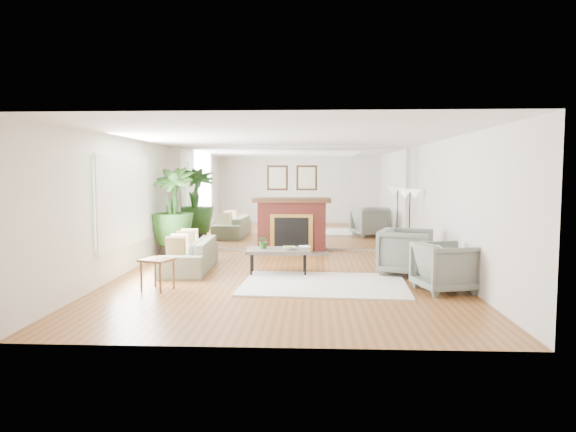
{
  "coord_description": "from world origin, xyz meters",
  "views": [
    {
      "loc": [
        0.47,
        -8.82,
        1.85
      ],
      "look_at": [
        0.03,
        0.6,
        1.07
      ],
      "focal_mm": 32.0,
      "sensor_mm": 36.0,
      "label": 1
    }
  ],
  "objects_px": {
    "armchair_front": "(446,267)",
    "sofa": "(190,255)",
    "armchair_back": "(406,252)",
    "floor_lamp": "(410,199)",
    "potted_ficus": "(173,209)",
    "side_table": "(157,264)",
    "fireplace": "(292,224)",
    "coffee_table": "(278,251)"
  },
  "relations": [
    {
      "from": "sofa",
      "to": "side_table",
      "type": "bearing_deg",
      "value": -6.15
    },
    {
      "from": "armchair_back",
      "to": "potted_ficus",
      "type": "height_order",
      "value": "potted_ficus"
    },
    {
      "from": "fireplace",
      "to": "coffee_table",
      "type": "relative_size",
      "value": 1.7
    },
    {
      "from": "sofa",
      "to": "armchair_back",
      "type": "height_order",
      "value": "armchair_back"
    },
    {
      "from": "coffee_table",
      "to": "potted_ficus",
      "type": "relative_size",
      "value": 0.6
    },
    {
      "from": "sofa",
      "to": "armchair_front",
      "type": "distance_m",
      "value": 4.71
    },
    {
      "from": "armchair_back",
      "to": "side_table",
      "type": "bearing_deg",
      "value": 127.19
    },
    {
      "from": "sofa",
      "to": "armchair_front",
      "type": "relative_size",
      "value": 2.4
    },
    {
      "from": "armchair_back",
      "to": "armchair_front",
      "type": "relative_size",
      "value": 1.09
    },
    {
      "from": "floor_lamp",
      "to": "side_table",
      "type": "bearing_deg",
      "value": -142.68
    },
    {
      "from": "fireplace",
      "to": "sofa",
      "type": "distance_m",
      "value": 3.1
    },
    {
      "from": "fireplace",
      "to": "floor_lamp",
      "type": "distance_m",
      "value": 2.79
    },
    {
      "from": "coffee_table",
      "to": "sofa",
      "type": "distance_m",
      "value": 1.75
    },
    {
      "from": "fireplace",
      "to": "floor_lamp",
      "type": "height_order",
      "value": "fireplace"
    },
    {
      "from": "armchair_back",
      "to": "floor_lamp",
      "type": "relative_size",
      "value": 0.62
    },
    {
      "from": "sofa",
      "to": "floor_lamp",
      "type": "xyz_separation_m",
      "value": [
        4.51,
        1.83,
        0.98
      ]
    },
    {
      "from": "armchair_back",
      "to": "floor_lamp",
      "type": "xyz_separation_m",
      "value": [
        0.45,
        2.07,
        0.86
      ]
    },
    {
      "from": "fireplace",
      "to": "armchair_front",
      "type": "xyz_separation_m",
      "value": [
        2.57,
        -4.03,
        -0.27
      ]
    },
    {
      "from": "fireplace",
      "to": "armchair_front",
      "type": "relative_size",
      "value": 2.39
    },
    {
      "from": "coffee_table",
      "to": "side_table",
      "type": "xyz_separation_m",
      "value": [
        -1.83,
        -1.4,
        -0.0
      ]
    },
    {
      "from": "armchair_back",
      "to": "floor_lamp",
      "type": "distance_m",
      "value": 2.29
    },
    {
      "from": "coffee_table",
      "to": "floor_lamp",
      "type": "height_order",
      "value": "floor_lamp"
    },
    {
      "from": "side_table",
      "to": "floor_lamp",
      "type": "relative_size",
      "value": 0.38
    },
    {
      "from": "armchair_back",
      "to": "armchair_front",
      "type": "distance_m",
      "value": 1.39
    },
    {
      "from": "sofa",
      "to": "floor_lamp",
      "type": "distance_m",
      "value": 4.96
    },
    {
      "from": "potted_ficus",
      "to": "coffee_table",
      "type": "bearing_deg",
      "value": -36.55
    },
    {
      "from": "armchair_front",
      "to": "potted_ficus",
      "type": "relative_size",
      "value": 0.43
    },
    {
      "from": "armchair_back",
      "to": "armchair_front",
      "type": "bearing_deg",
      "value": -146.13
    },
    {
      "from": "armchair_front",
      "to": "floor_lamp",
      "type": "relative_size",
      "value": 0.57
    },
    {
      "from": "coffee_table",
      "to": "armchair_back",
      "type": "bearing_deg",
      "value": 1.18
    },
    {
      "from": "sofa",
      "to": "armchair_back",
      "type": "distance_m",
      "value": 4.07
    },
    {
      "from": "fireplace",
      "to": "armchair_front",
      "type": "height_order",
      "value": "fireplace"
    },
    {
      "from": "sofa",
      "to": "side_table",
      "type": "height_order",
      "value": "sofa"
    },
    {
      "from": "armchair_front",
      "to": "sofa",
      "type": "bearing_deg",
      "value": 56.47
    },
    {
      "from": "armchair_front",
      "to": "side_table",
      "type": "height_order",
      "value": "armchair_front"
    },
    {
      "from": "fireplace",
      "to": "sofa",
      "type": "bearing_deg",
      "value": -127.29
    },
    {
      "from": "fireplace",
      "to": "coffee_table",
      "type": "bearing_deg",
      "value": -92.96
    },
    {
      "from": "fireplace",
      "to": "coffee_table",
      "type": "height_order",
      "value": "fireplace"
    },
    {
      "from": "floor_lamp",
      "to": "armchair_front",
      "type": "bearing_deg",
      "value": -91.15
    },
    {
      "from": "coffee_table",
      "to": "sofa",
      "type": "height_order",
      "value": "sofa"
    },
    {
      "from": "sofa",
      "to": "armchair_back",
      "type": "relative_size",
      "value": 2.21
    },
    {
      "from": "side_table",
      "to": "potted_ficus",
      "type": "relative_size",
      "value": 0.28
    }
  ]
}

